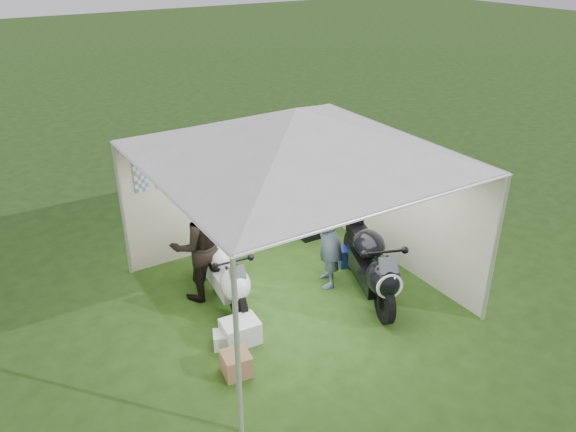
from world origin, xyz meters
name	(u,v)px	position (x,y,z in m)	size (l,w,h in m)	color
ground	(295,294)	(0.00, 0.00, 0.00)	(80.00, 80.00, 0.00)	#203E12
canopy_tent	(295,137)	(0.00, 0.03, 2.58)	(5.66, 5.66, 3.00)	silver
motorcycle_white	(224,272)	(-1.01, 0.41, 0.52)	(0.55, 1.91, 0.94)	black
motorcycle_black	(371,263)	(0.96, -0.66, 0.60)	(1.04, 2.08, 1.07)	black
paddock_stand	(351,256)	(1.31, 0.27, 0.16)	(0.43, 0.27, 0.32)	#233CC0
person_dark_jacket	(199,245)	(-1.26, 0.75, 0.90)	(0.87, 0.68, 1.80)	black
person_blue_jacket	(330,235)	(0.62, -0.01, 0.88)	(0.64, 0.42, 1.76)	slate
equipment_box	(311,224)	(1.29, 1.49, 0.25)	(0.49, 0.39, 0.49)	black
crate_0	(240,331)	(-1.26, -0.57, 0.17)	(0.50, 0.39, 0.33)	silver
crate_1	(236,364)	(-1.61, -1.12, 0.16)	(0.35, 0.35, 0.31)	#865F40
crate_2	(225,339)	(-1.50, -0.55, 0.11)	(0.30, 0.25, 0.22)	silver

